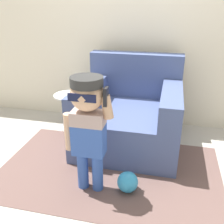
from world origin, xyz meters
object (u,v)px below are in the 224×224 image
person_child (88,118)px  toy_ball (128,182)px  armchair (130,115)px  side_table (69,109)px

person_child → toy_ball: 0.63m
armchair → toy_ball: size_ratio=5.95×
side_table → armchair: bearing=-10.8°
side_table → toy_ball: 1.27m
person_child → side_table: (-0.55, 0.96, -0.37)m
armchair → side_table: size_ratio=2.30×
side_table → person_child: bearing=-60.2°
side_table → toy_ball: (0.85, -0.93, -0.18)m
person_child → toy_ball: size_ratio=5.58×
armchair → toy_ball: bearing=-81.4°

